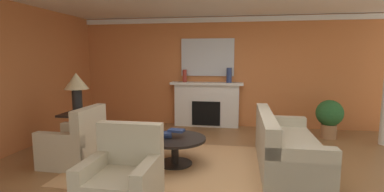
{
  "coord_description": "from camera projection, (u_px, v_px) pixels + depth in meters",
  "views": [
    {
      "loc": [
        0.34,
        -4.37,
        1.73
      ],
      "look_at": [
        -0.57,
        1.02,
        1.0
      ],
      "focal_mm": 27.09,
      "sensor_mm": 36.0,
      "label": 1
    }
  ],
  "objects": [
    {
      "name": "armchair_facing_fireplace",
      "position": [
        122.0,
        183.0,
        3.31
      ],
      "size": [
        0.8,
        0.8,
        0.95
      ],
      "color": "#C1B293",
      "rests_on": "ground_plane"
    },
    {
      "name": "book_small_novel",
      "position": [
        176.0,
        130.0,
        4.65
      ],
      "size": [
        0.27,
        0.2,
        0.04
      ],
      "primitive_type": "cube",
      "rotation": [
        0.0,
        0.0,
        -0.17
      ],
      "color": "navy",
      "rests_on": "coffee_table"
    },
    {
      "name": "mantel_mirror",
      "position": [
        207.0,
        57.0,
        7.22
      ],
      "size": [
        1.32,
        0.04,
        0.93
      ],
      "primitive_type": "cube",
      "color": "silver"
    },
    {
      "name": "vase_mantel_right",
      "position": [
        229.0,
        75.0,
        7.02
      ],
      "size": [
        0.13,
        0.13,
        0.36
      ],
      "primitive_type": "cylinder",
      "color": "navy",
      "rests_on": "fireplace"
    },
    {
      "name": "wall_window",
      "position": [
        14.0,
        78.0,
        5.29
      ],
      "size": [
        0.12,
        6.43,
        2.72
      ],
      "primitive_type": "cube",
      "color": "#CC723D",
      "rests_on": "ground_plane"
    },
    {
      "name": "book_art_folio",
      "position": [
        165.0,
        133.0,
        4.62
      ],
      "size": [
        0.23,
        0.21,
        0.04
      ],
      "primitive_type": "cube",
      "rotation": [
        0.0,
        0.0,
        0.33
      ],
      "color": "navy",
      "rests_on": "coffee_table"
    },
    {
      "name": "wall_fireplace",
      "position": [
        227.0,
        72.0,
        7.28
      ],
      "size": [
        7.98,
        0.12,
        2.72
      ],
      "primitive_type": "cube",
      "color": "#CC723D",
      "rests_on": "ground_plane"
    },
    {
      "name": "sofa",
      "position": [
        285.0,
        148.0,
        4.6
      ],
      "size": [
        0.9,
        2.1,
        0.85
      ],
      "color": "#BCB299",
      "rests_on": "ground_plane"
    },
    {
      "name": "crown_moulding",
      "position": [
        228.0,
        19.0,
        7.03
      ],
      "size": [
        7.98,
        0.08,
        0.12
      ],
      "primitive_type": "cube",
      "color": "white"
    },
    {
      "name": "table_lamp",
      "position": [
        76.0,
        85.0,
        5.33
      ],
      "size": [
        0.44,
        0.44,
        0.75
      ],
      "color": "black",
      "rests_on": "side_table"
    },
    {
      "name": "potted_plant",
      "position": [
        329.0,
        116.0,
        6.18
      ],
      "size": [
        0.56,
        0.56,
        0.83
      ],
      "color": "#A8754C",
      "rests_on": "ground_plane"
    },
    {
      "name": "ground_plane",
      "position": [
        217.0,
        168.0,
        4.55
      ],
      "size": [
        9.6,
        9.6,
        0.0
      ],
      "primitive_type": "plane",
      "color": "olive"
    },
    {
      "name": "vase_mantel_left",
      "position": [
        185.0,
        76.0,
        7.21
      ],
      "size": [
        0.1,
        0.1,
        0.31
      ],
      "primitive_type": "cylinder",
      "color": "#9E3328",
      "rests_on": "fireplace"
    },
    {
      "name": "book_red_cover",
      "position": [
        166.0,
        135.0,
        4.69
      ],
      "size": [
        0.22,
        0.21,
        0.06
      ],
      "primitive_type": "cube",
      "rotation": [
        0.0,
        0.0,
        0.29
      ],
      "color": "navy",
      "rests_on": "coffee_table"
    },
    {
      "name": "armchair_near_window",
      "position": [
        75.0,
        146.0,
        4.7
      ],
      "size": [
        0.83,
        0.83,
        0.95
      ],
      "color": "#C1B293",
      "rests_on": "ground_plane"
    },
    {
      "name": "area_rug",
      "position": [
        175.0,
        164.0,
        4.71
      ],
      "size": [
        3.18,
        2.24,
        0.01
      ],
      "primitive_type": "cube",
      "color": "tan",
      "rests_on": "ground_plane"
    },
    {
      "name": "side_table",
      "position": [
        79.0,
        129.0,
        5.44
      ],
      "size": [
        0.56,
        0.56,
        0.7
      ],
      "color": "black",
      "rests_on": "ground_plane"
    },
    {
      "name": "fireplace",
      "position": [
        207.0,
        105.0,
        7.26
      ],
      "size": [
        1.8,
        0.35,
        1.12
      ],
      "color": "white",
      "rests_on": "ground_plane"
    },
    {
      "name": "coffee_table",
      "position": [
        175.0,
        144.0,
        4.67
      ],
      "size": [
        1.0,
        1.0,
        0.45
      ],
      "color": "black",
      "rests_on": "ground_plane"
    }
  ]
}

